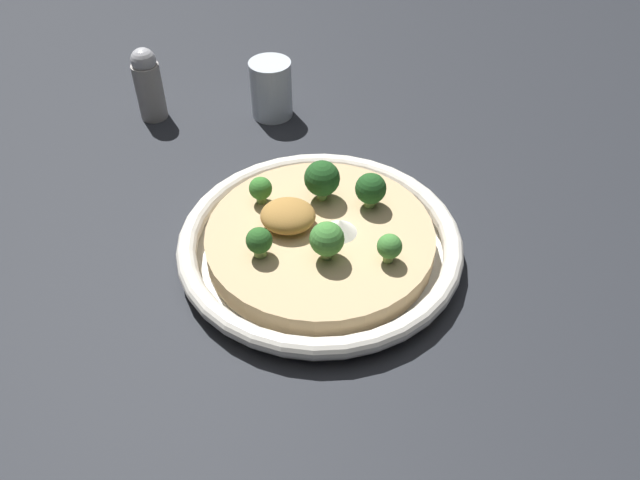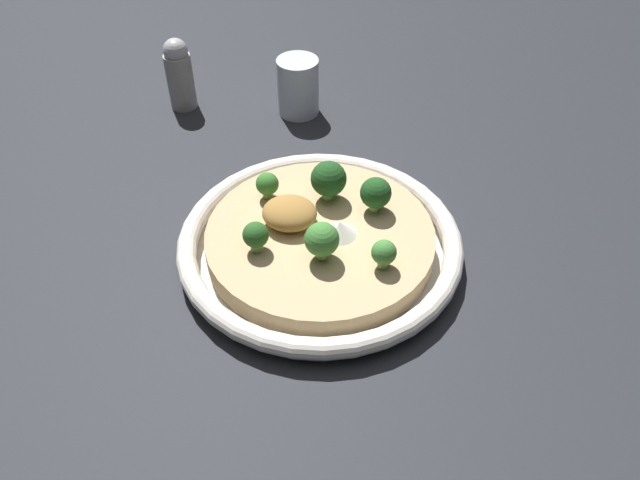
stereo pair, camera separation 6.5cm
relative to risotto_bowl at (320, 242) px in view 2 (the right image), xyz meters
The scene contains 12 objects.
ground_plane 0.02m from the risotto_bowl, ahead, with size 6.00×6.00×0.00m, color #23262B.
risotto_bowl is the anchor object (origin of this frame).
cheese_sprinkle 0.03m from the risotto_bowl, ahead, with size 0.04×0.04×0.02m.
crispy_onion_garnish 0.05m from the risotto_bowl, 166.54° to the left, with size 0.06×0.05×0.03m.
broccoli_front 0.06m from the risotto_bowl, 77.66° to the right, with size 0.04×0.04×0.04m.
broccoli_left 0.08m from the risotto_bowl, 147.57° to the right, with size 0.03×0.03×0.04m.
broccoli_back_right 0.08m from the risotto_bowl, 40.06° to the left, with size 0.04×0.04×0.04m.
broccoli_back_left 0.09m from the risotto_bowl, 145.40° to the left, with size 0.03×0.03×0.03m.
broccoli_back 0.07m from the risotto_bowl, 86.01° to the left, with size 0.04×0.04×0.05m.
broccoli_front_right 0.09m from the risotto_bowl, 29.80° to the right, with size 0.03×0.03×0.03m.
drinking_glass 0.30m from the risotto_bowl, 105.74° to the left, with size 0.06×0.06×0.08m.
pepper_shaker 0.38m from the risotto_bowl, 132.48° to the left, with size 0.04×0.04×0.11m.
Camera 2 is at (0.08, -0.50, 0.50)m, focal length 35.00 mm.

